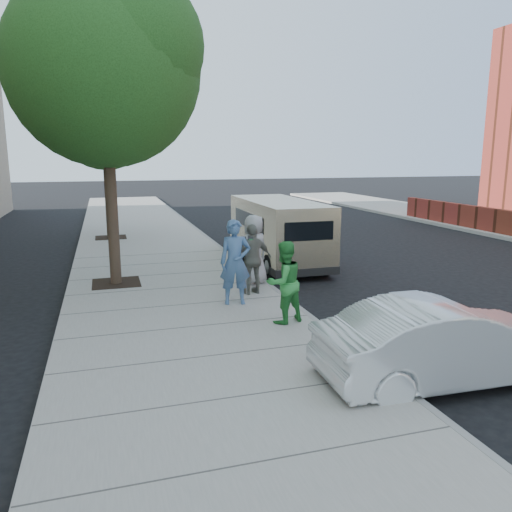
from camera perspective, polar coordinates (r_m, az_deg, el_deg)
name	(u,v)px	position (r m, az deg, el deg)	size (l,w,h in m)	color
ground	(225,307)	(11.40, -3.61, -5.87)	(120.00, 120.00, 0.00)	black
sidewalk	(181,308)	(11.20, -8.62, -5.89)	(5.00, 60.00, 0.15)	gray
curb_face	(284,299)	(11.78, 3.24, -4.91)	(0.12, 60.00, 0.16)	gray
tree_near	(106,63)	(13.18, -16.80, 20.41)	(4.62, 4.60, 7.53)	black
tree_far	(105,115)	(20.65, -16.88, 15.12)	(3.92, 3.80, 6.49)	black
parking_meter	(247,253)	(11.63, -1.03, 0.39)	(0.30, 0.14, 1.39)	gray
van	(277,230)	(15.68, 2.46, 2.93)	(1.90, 5.48, 2.02)	#C8B690
sedan	(444,343)	(8.07, 20.73, -9.24)	(1.36, 3.89, 1.28)	silver
person_officer	(235,262)	(10.94, -2.39, -0.70)	(0.68, 0.45, 1.87)	#476997
person_green_shirt	(284,282)	(9.73, 3.22, -3.02)	(0.79, 0.61, 1.62)	green
person_gray_shirt	(254,250)	(12.65, -0.23, 0.73)	(0.87, 0.56, 1.77)	#A3A4A6
person_striped_polo	(253,259)	(11.76, -0.37, -0.36)	(0.97, 0.41, 1.66)	slate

